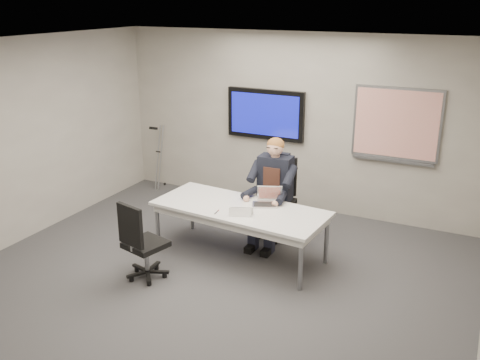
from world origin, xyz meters
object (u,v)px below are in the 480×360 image
at_px(office_chair_near, 144,255).
at_px(seated_person, 270,203).
at_px(conference_table, 240,213).
at_px(laptop, 267,200).
at_px(office_chair_far, 276,212).

height_order(office_chair_near, seated_person, seated_person).
relative_size(office_chair_near, seated_person, 0.68).
relative_size(conference_table, seated_person, 1.58).
bearing_deg(laptop, office_chair_far, 74.89).
xyz_separation_m(office_chair_far, office_chair_near, (-0.97, -1.87, -0.04)).
relative_size(office_chair_far, seated_person, 0.77).
bearing_deg(seated_person, office_chair_far, 89.35).
height_order(seated_person, laptop, seated_person).
bearing_deg(office_chair_far, laptop, -86.85).
xyz_separation_m(office_chair_near, laptop, (1.06, 1.32, 0.44)).
height_order(office_chair_near, laptop, office_chair_near).
bearing_deg(conference_table, laptop, 48.14).
xyz_separation_m(conference_table, office_chair_near, (-0.78, -1.06, -0.31)).
bearing_deg(office_chair_near, office_chair_far, -103.18).
bearing_deg(office_chair_near, seated_person, -107.20).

